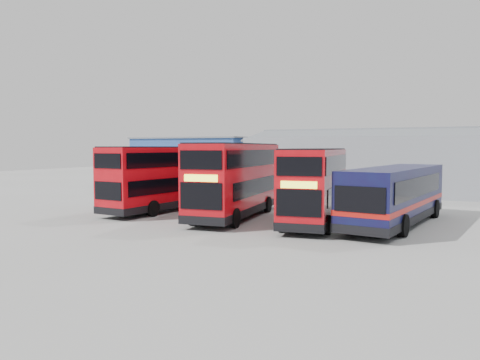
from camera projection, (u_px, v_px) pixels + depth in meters
ground_plane at (251, 216)px, 27.70m from camera, size 120.00×120.00×0.00m
office_block at (199, 162)px, 49.71m from camera, size 12.30×8.32×5.12m
maintenance_shed at (422, 164)px, 42.18m from camera, size 30.50×12.00×5.89m
double_decker_left at (165, 179)px, 30.17m from camera, size 3.33×9.97×4.14m
double_decker_centre at (236, 181)px, 27.29m from camera, size 3.51×10.42×4.33m
double_decker_right at (316, 186)px, 25.17m from camera, size 3.44×9.72×4.03m
single_decker_blue at (396, 197)px, 24.50m from camera, size 4.17×11.46×3.04m
panel_van at (133, 177)px, 44.94m from camera, size 2.36×5.09×2.18m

